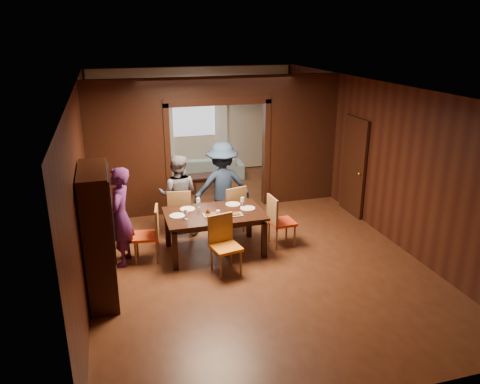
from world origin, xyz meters
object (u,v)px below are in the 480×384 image
object	(u,v)px
person_grey	(178,195)
hutch	(99,235)
chair_right	(282,221)
chair_near	(226,246)
coffee_table	(206,183)
dining_table	(215,232)
person_purple	(120,217)
chair_far_r	(231,208)
person_navy	(222,186)
sofa	(206,167)
chair_left	(146,234)
chair_far_l	(180,212)

from	to	relation	value
person_grey	hutch	world-z (taller)	hutch
chair_right	chair_near	world-z (taller)	same
coffee_table	chair_right	world-z (taller)	chair_right
dining_table	coffee_table	bearing A→B (deg)	80.80
person_purple	hutch	size ratio (longest dim) A/B	0.86
person_grey	dining_table	size ratio (longest dim) A/B	0.92
chair_far_r	chair_near	size ratio (longest dim) A/B	1.00
person_purple	person_grey	size ratio (longest dim) A/B	1.07
person_navy	hutch	bearing A→B (deg)	42.52
sofa	chair_far_r	bearing A→B (deg)	92.02
dining_table	chair_near	distance (m)	0.80
sofa	chair_right	xyz separation A→B (m)	(0.49, -4.44, 0.19)
person_grey	dining_table	world-z (taller)	person_grey
person_grey	person_navy	size ratio (longest dim) A/B	0.91
coffee_table	chair_right	bearing A→B (deg)	-78.07
chair_left	hutch	bearing A→B (deg)	-28.32
person_grey	chair_right	distance (m)	2.06
chair_right	chair_far_r	world-z (taller)	same
sofa	chair_near	bearing A→B (deg)	87.64
person_navy	person_grey	bearing A→B (deg)	7.05
sofa	person_purple	bearing A→B (deg)	67.50
chair_left	chair_far_r	distance (m)	1.90
dining_table	chair_left	xyz separation A→B (m)	(-1.21, 0.02, 0.10)
chair_right	hutch	distance (m)	3.37
coffee_table	hutch	size ratio (longest dim) A/B	0.40
sofa	coffee_table	xyz separation A→B (m)	(-0.23, -1.03, -0.09)
person_purple	chair_far_r	distance (m)	2.30
chair_left	hutch	size ratio (longest dim) A/B	0.48
person_purple	person_grey	bearing A→B (deg)	146.03
sofa	chair_left	distance (m)	4.80
dining_table	person_grey	bearing A→B (deg)	116.06
person_purple	chair_far_l	bearing A→B (deg)	143.21
coffee_table	hutch	world-z (taller)	hutch
chair_right	chair_far_l	size ratio (longest dim) A/B	1.00
person_grey	chair_right	xyz separation A→B (m)	(1.75, -1.04, -0.31)
person_purple	chair_near	world-z (taller)	person_purple
sofa	dining_table	bearing A→B (deg)	86.07
coffee_table	chair_far_l	size ratio (longest dim) A/B	0.82
person_purple	person_navy	bearing A→B (deg)	132.73
person_navy	hutch	distance (m)	3.11
person_grey	dining_table	bearing A→B (deg)	133.50
person_grey	person_navy	xyz separation A→B (m)	(0.90, 0.09, 0.08)
chair_left	chair_far_l	bearing A→B (deg)	148.98
coffee_table	hutch	bearing A→B (deg)	-119.88
chair_near	chair_left	bearing A→B (deg)	134.34
dining_table	chair_near	world-z (taller)	chair_near
chair_right	hutch	bearing A→B (deg)	102.40
chair_far_r	chair_left	bearing A→B (deg)	8.81
chair_far_r	person_grey	bearing A→B (deg)	-26.19
chair_far_l	hutch	xyz separation A→B (m)	(-1.46, -1.86, 0.52)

